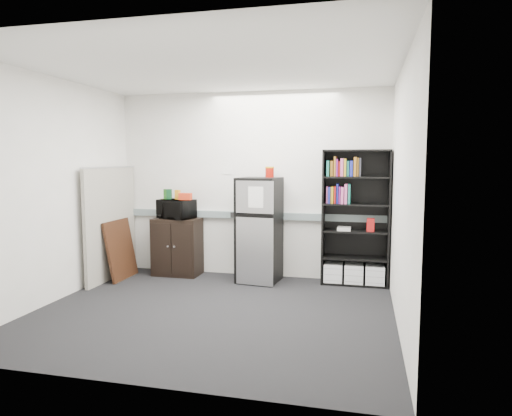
# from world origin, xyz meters

# --- Properties ---
(floor) EXTENTS (4.00, 4.00, 0.00)m
(floor) POSITION_xyz_m (0.00, 0.00, 0.00)
(floor) COLOR black
(floor) RESTS_ON ground
(wall_back) EXTENTS (4.00, 0.02, 2.70)m
(wall_back) POSITION_xyz_m (0.00, 1.75, 1.35)
(wall_back) COLOR silver
(wall_back) RESTS_ON floor
(wall_right) EXTENTS (0.02, 3.50, 2.70)m
(wall_right) POSITION_xyz_m (2.00, 0.00, 1.35)
(wall_right) COLOR silver
(wall_right) RESTS_ON floor
(wall_left) EXTENTS (0.02, 3.50, 2.70)m
(wall_left) POSITION_xyz_m (-2.00, 0.00, 1.35)
(wall_left) COLOR silver
(wall_left) RESTS_ON floor
(ceiling) EXTENTS (4.00, 3.50, 0.02)m
(ceiling) POSITION_xyz_m (0.00, 0.00, 2.70)
(ceiling) COLOR white
(ceiling) RESTS_ON wall_back
(electrical_raceway) EXTENTS (3.92, 0.05, 0.10)m
(electrical_raceway) POSITION_xyz_m (0.00, 1.72, 0.90)
(electrical_raceway) COLOR gray
(electrical_raceway) RESTS_ON wall_back
(wall_note) EXTENTS (0.14, 0.00, 0.10)m
(wall_note) POSITION_xyz_m (-0.35, 1.74, 1.55)
(wall_note) COLOR white
(wall_note) RESTS_ON wall_back
(bookshelf) EXTENTS (0.90, 0.34, 1.85)m
(bookshelf) POSITION_xyz_m (1.53, 1.57, 0.91)
(bookshelf) COLOR black
(bookshelf) RESTS_ON floor
(cubicle_partition) EXTENTS (0.06, 1.30, 1.62)m
(cubicle_partition) POSITION_xyz_m (-1.90, 1.08, 0.81)
(cubicle_partition) COLOR gray
(cubicle_partition) RESTS_ON floor
(cabinet) EXTENTS (0.68, 0.46, 0.85)m
(cabinet) POSITION_xyz_m (-1.06, 1.50, 0.43)
(cabinet) COLOR black
(cabinet) RESTS_ON floor
(microwave) EXTENTS (0.59, 0.48, 0.28)m
(microwave) POSITION_xyz_m (-1.06, 1.48, 0.99)
(microwave) COLOR black
(microwave) RESTS_ON cabinet
(snack_box_a) EXTENTS (0.07, 0.05, 0.15)m
(snack_box_a) POSITION_xyz_m (-1.23, 1.52, 1.21)
(snack_box_a) COLOR #1D5117
(snack_box_a) RESTS_ON microwave
(snack_box_b) EXTENTS (0.08, 0.06, 0.15)m
(snack_box_b) POSITION_xyz_m (-1.19, 1.52, 1.21)
(snack_box_b) COLOR #0D3C1D
(snack_box_b) RESTS_ON microwave
(snack_box_c) EXTENTS (0.08, 0.06, 0.14)m
(snack_box_c) POSITION_xyz_m (-1.05, 1.52, 1.20)
(snack_box_c) COLOR orange
(snack_box_c) RESTS_ON microwave
(snack_bag) EXTENTS (0.19, 0.11, 0.10)m
(snack_bag) POSITION_xyz_m (-0.91, 1.47, 1.18)
(snack_bag) COLOR red
(snack_bag) RESTS_ON microwave
(refrigerator) EXTENTS (0.61, 0.64, 1.47)m
(refrigerator) POSITION_xyz_m (0.21, 1.42, 0.73)
(refrigerator) COLOR black
(refrigerator) RESTS_ON floor
(coffee_can) EXTENTS (0.12, 0.12, 0.17)m
(coffee_can) POSITION_xyz_m (0.33, 1.55, 1.55)
(coffee_can) COLOR #A31207
(coffee_can) RESTS_ON refrigerator
(framed_poster) EXTENTS (0.19, 0.67, 0.85)m
(framed_poster) POSITION_xyz_m (-1.77, 1.10, 0.43)
(framed_poster) COLOR black
(framed_poster) RESTS_ON floor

